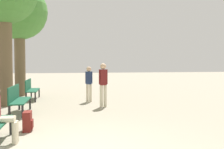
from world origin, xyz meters
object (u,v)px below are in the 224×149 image
(tree_row_2, at_px, (19,14))
(pedestrian_mid, at_px, (103,82))
(pedestrian_near, at_px, (89,82))
(person_seated, at_px, (1,113))
(bench_row_1, at_px, (17,98))
(backpack, at_px, (28,121))
(bench_row_2, at_px, (31,88))

(tree_row_2, height_order, pedestrian_mid, tree_row_2)
(pedestrian_near, bearing_deg, pedestrian_mid, -73.25)
(tree_row_2, height_order, person_seated, tree_row_2)
(bench_row_1, relative_size, pedestrian_mid, 1.03)
(bench_row_1, xyz_separation_m, pedestrian_near, (2.59, 2.20, 0.34))
(bench_row_1, height_order, backpack, bench_row_1)
(pedestrian_mid, bearing_deg, pedestrian_near, 106.75)
(backpack, bearing_deg, person_seated, -112.58)
(tree_row_2, relative_size, person_seated, 4.71)
(pedestrian_near, bearing_deg, person_seated, -113.61)
(bench_row_2, bearing_deg, person_seated, -87.93)
(tree_row_2, bearing_deg, person_seated, -83.23)
(pedestrian_mid, bearing_deg, bench_row_1, -164.95)
(backpack, bearing_deg, pedestrian_near, 66.17)
(bench_row_1, distance_m, person_seated, 3.20)
(tree_row_2, distance_m, pedestrian_mid, 6.50)
(backpack, bearing_deg, bench_row_1, 105.79)
(tree_row_2, xyz_separation_m, pedestrian_mid, (3.75, -4.16, -3.29))
(pedestrian_near, height_order, pedestrian_mid, pedestrian_mid)
(person_seated, relative_size, backpack, 2.51)
(bench_row_2, relative_size, pedestrian_near, 1.13)
(tree_row_2, distance_m, pedestrian_near, 5.49)
(backpack, distance_m, pedestrian_mid, 3.93)
(bench_row_1, relative_size, person_seated, 1.42)
(person_seated, height_order, backpack, person_seated)
(bench_row_2, relative_size, pedestrian_mid, 1.03)
(tree_row_2, bearing_deg, pedestrian_near, -39.76)
(pedestrian_near, distance_m, pedestrian_mid, 1.46)
(pedestrian_near, bearing_deg, tree_row_2, 140.24)
(bench_row_1, xyz_separation_m, backpack, (0.63, -2.24, -0.31))
(person_seated, bearing_deg, pedestrian_near, 66.39)
(bench_row_1, distance_m, bench_row_2, 3.34)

